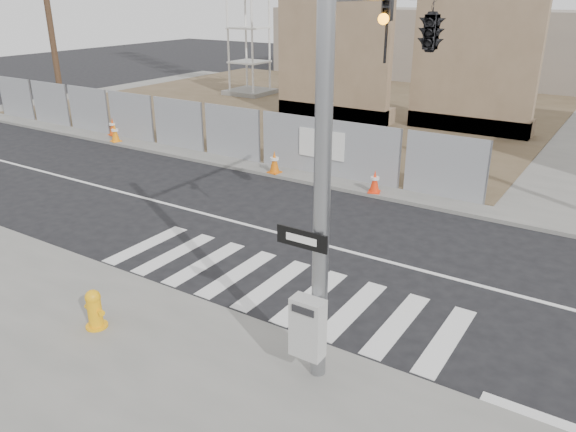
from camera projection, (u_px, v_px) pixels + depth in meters
The scene contains 12 objects.
ground at pixel (327, 246), 14.66m from camera, with size 100.00×100.00×0.00m, color black.
sidewalk_far at pixel (476, 136), 25.55m from camera, with size 50.00×20.00×0.12m, color slate.
signal_pole at pixel (400, 76), 10.02m from camera, with size 0.96×5.87×7.00m.
chain_link_fence at pixel (175, 123), 23.17m from camera, with size 24.60×0.04×2.00m, color gray.
concrete_wall_left at pixel (334, 54), 27.12m from camera, with size 6.00×1.30×8.00m.
concrete_wall_right at pixel (475, 60), 24.63m from camera, with size 5.50×1.30×8.00m.
utility_pole_left at pixel (49, 14), 26.06m from camera, with size 1.60×0.28×10.00m.
fire_hydrant at pixel (94, 309), 10.76m from camera, with size 0.52×0.52×0.80m.
traffic_cone_a at pixel (113, 127), 25.29m from camera, with size 0.50×0.50×0.78m.
traffic_cone_b at pixel (115, 133), 24.21m from camera, with size 0.50×0.50×0.77m.
traffic_cone_c at pixel (274, 162), 20.02m from camera, with size 0.46×0.46×0.80m.
traffic_cone_d at pixel (375, 182), 18.07m from camera, with size 0.48×0.48×0.74m.
Camera 1 is at (6.36, -11.73, 6.19)m, focal length 35.00 mm.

